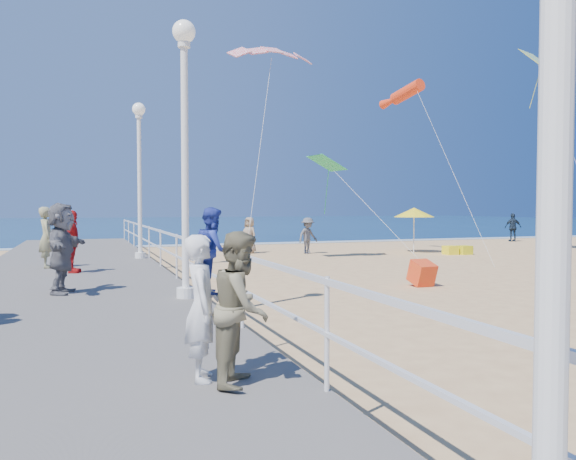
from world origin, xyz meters
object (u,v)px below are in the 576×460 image
object	(u,v)px
beach_chair_left	(464,250)
beach_walker_c	(250,235)
spectator_1	(241,308)
beach_walker_a	(308,236)
woman_holding_toddler	(202,307)
lamp_post_mid	(185,129)
spectator_3	(72,242)
spectator_6	(47,237)
box_kite	(422,275)
beach_chair_right	(450,250)
beach_walker_b	(513,227)
toddler_held	(213,251)
spectator_5	(62,248)
beach_umbrella	(414,212)
lamp_post_far	(139,163)

from	to	relation	value
beach_chair_left	beach_walker_c	bearing A→B (deg)	156.09
spectator_1	beach_walker_a	distance (m)	20.44
woman_holding_toddler	beach_chair_left	size ratio (longest dim) A/B	2.69
lamp_post_mid	spectator_3	bearing A→B (deg)	112.35
spectator_6	box_kite	size ratio (longest dim) A/B	2.95
beach_walker_c	beach_chair_right	xyz separation A→B (m)	(8.39, -3.85, -0.65)
spectator_1	spectator_3	world-z (taller)	spectator_3
beach_walker_b	beach_chair_left	distance (m)	11.51
spectator_6	beach_walker_a	world-z (taller)	spectator_6
spectator_3	beach_walker_b	bearing A→B (deg)	-53.36
toddler_held	beach_chair_right	distance (m)	21.33
beach_walker_c	woman_holding_toddler	bearing A→B (deg)	-42.67
spectator_3	spectator_5	world-z (taller)	spectator_5
beach_walker_b	toddler_held	bearing A→B (deg)	58.87
spectator_6	beach_umbrella	bearing A→B (deg)	-77.67
lamp_post_mid	toddler_held	bearing A→B (deg)	-96.67
spectator_5	woman_holding_toddler	bearing A→B (deg)	-152.83
spectator_5	beach_chair_right	size ratio (longest dim) A/B	3.37
spectator_1	beach_walker_b	distance (m)	33.16
lamp_post_mid	beach_chair_left	size ratio (longest dim) A/B	9.67
spectator_1	spectator_3	size ratio (longest dim) A/B	0.91
lamp_post_mid	beach_chair_right	world-z (taller)	lamp_post_mid
beach_walker_b	beach_umbrella	distance (m)	11.97
lamp_post_mid	woman_holding_toddler	size ratio (longest dim) A/B	3.59
spectator_1	beach_chair_left	size ratio (longest dim) A/B	2.76
beach_walker_c	beach_walker_b	bearing A→B (deg)	74.35
woman_holding_toddler	beach_walker_b	size ratio (longest dim) A/B	0.83
beach_walker_a	beach_chair_right	bearing A→B (deg)	-44.57
toddler_held	beach_umbrella	distance (m)	21.85
spectator_3	spectator_5	size ratio (longest dim) A/B	0.90
box_kite	spectator_3	bearing A→B (deg)	158.40
spectator_3	beach_umbrella	bearing A→B (deg)	-54.11
lamp_post_mid	beach_walker_a	bearing A→B (deg)	58.90
lamp_post_far	box_kite	distance (m)	10.22
spectator_3	beach_chair_right	bearing A→B (deg)	-60.25
spectator_3	woman_holding_toddler	bearing A→B (deg)	-161.11
lamp_post_far	beach_walker_c	distance (m)	8.17
spectator_5	spectator_6	distance (m)	5.36
toddler_held	beach_walker_a	world-z (taller)	toddler_held
toddler_held	beach_walker_a	xyz separation A→B (m)	(8.54, 18.25, -0.86)
lamp_post_far	beach_umbrella	distance (m)	13.41
spectator_5	beach_chair_left	xyz separation A→B (m)	(16.79, 8.95, -1.13)
spectator_5	beach_umbrella	world-z (taller)	spectator_5
lamp_post_far	beach_walker_a	xyz separation A→B (m)	(7.94, 4.16, -2.82)
lamp_post_far	beach_chair_right	distance (m)	14.38
spectator_6	beach_umbrella	size ratio (longest dim) A/B	0.83
spectator_6	beach_walker_c	distance (m)	11.30
beach_walker_c	beach_chair_left	bearing A→B (deg)	41.04
spectator_3	beach_chair_left	xyz separation A→B (m)	(16.66, 5.18, -1.04)
spectator_6	beach_walker_a	size ratio (longest dim) A/B	1.05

